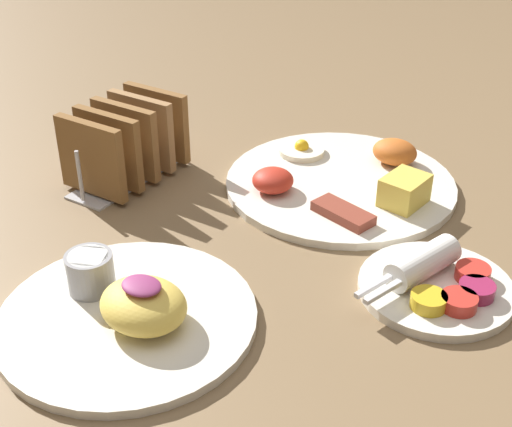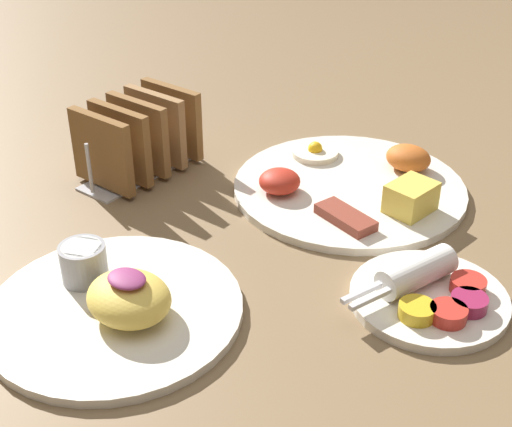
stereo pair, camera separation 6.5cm
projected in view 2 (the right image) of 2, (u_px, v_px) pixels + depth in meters
The scene contains 5 objects.
ground_plane at pixel (245, 238), 0.82m from camera, with size 3.00×3.00×0.00m, color brown.
plate_breakfast at pixel (353, 185), 0.91m from camera, with size 0.30×0.30×0.05m.
plate_condiments at pixel (429, 293), 0.71m from camera, with size 0.16×0.17×0.04m.
plate_foreground at pixel (115, 301), 0.70m from camera, with size 0.25×0.25×0.06m.
toast_rack at pixel (139, 138), 0.94m from camera, with size 0.10×0.18×0.10m.
Camera 2 is at (0.43, -0.54, 0.45)m, focal length 50.00 mm.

